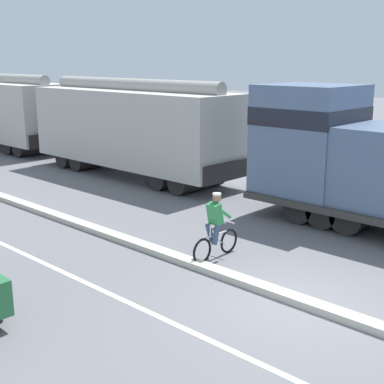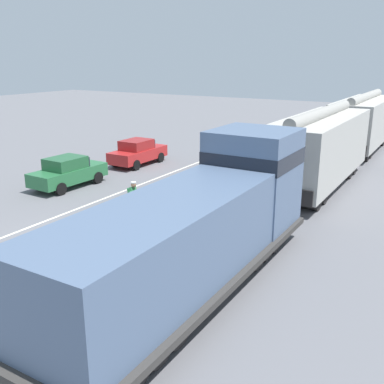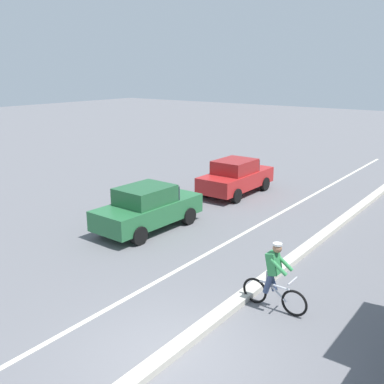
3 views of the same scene
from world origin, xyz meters
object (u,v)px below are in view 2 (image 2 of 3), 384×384
parked_car_red (138,152)px  cyclist (134,202)px  hopper_car_lead (319,149)px  locomotive (204,226)px  parked_car_green (68,172)px  hopper_car_middle (363,122)px

parked_car_red → cyclist: bearing=-53.5°
hopper_car_lead → parked_car_red: (-11.31, -0.68, -1.26)m
locomotive → parked_car_green: locomotive is taller
locomotive → hopper_car_lead: locomotive is taller
cyclist → locomotive: bearing=-31.1°
hopper_car_middle → parked_car_red: hopper_car_middle is taller
hopper_car_middle → parked_car_green: (-11.33, -18.30, -1.26)m
locomotive → parked_car_green: size_ratio=2.73×
parked_car_green → cyclist: bearing=-20.9°
hopper_car_lead → parked_car_green: (-11.33, -6.70, -1.26)m
hopper_car_middle → cyclist: size_ratio=6.18×
locomotive → hopper_car_middle: 23.76m
hopper_car_middle → hopper_car_lead: bearing=-90.0°
parked_car_green → cyclist: (6.22, -2.37, 0.00)m
locomotive → cyclist: size_ratio=6.77×
parked_car_red → parked_car_green: bearing=-90.1°
parked_car_red → cyclist: size_ratio=2.45×
hopper_car_middle → locomotive: bearing=-90.0°
parked_car_red → cyclist: 10.44m
hopper_car_middle → cyclist: (-5.11, -20.67, -1.26)m
hopper_car_lead → parked_car_red: size_ratio=2.52×
parked_car_green → hopper_car_middle: bearing=58.2°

